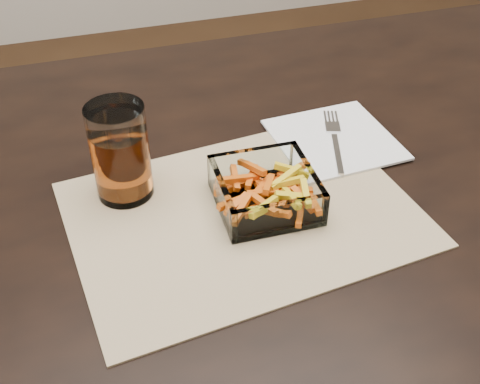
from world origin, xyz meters
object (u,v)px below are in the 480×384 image
at_px(tumbler, 121,155).
at_px(glass_bowl, 265,192).
at_px(fork, 335,138).
at_px(dining_table, 296,209).

bearing_deg(tumbler, glass_bowl, -25.03).
height_order(glass_bowl, fork, glass_bowl).
distance_m(glass_bowl, tumbler, 0.20).
bearing_deg(glass_bowl, dining_table, 42.39).
distance_m(dining_table, fork, 0.13).
xyz_separation_m(glass_bowl, tumbler, (-0.18, 0.08, 0.04)).
bearing_deg(dining_table, glass_bowl, -137.61).
xyz_separation_m(tumbler, fork, (0.33, 0.03, -0.06)).
bearing_deg(tumbler, dining_table, -2.00).
xyz_separation_m(dining_table, fork, (0.07, 0.04, 0.10)).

